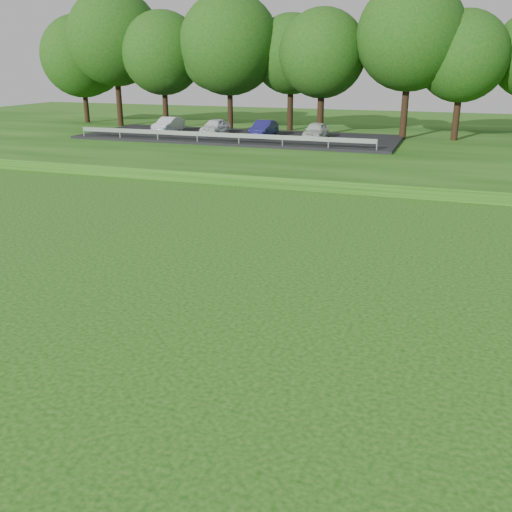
% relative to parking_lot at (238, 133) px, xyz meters
% --- Properties ---
extents(parking_lot, '(24.00, 9.00, 1.38)m').
position_rel_parking_lot_xyz_m(parking_lot, '(0.00, 0.00, 0.00)').
color(parking_lot, black).
rests_on(parking_lot, berm).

